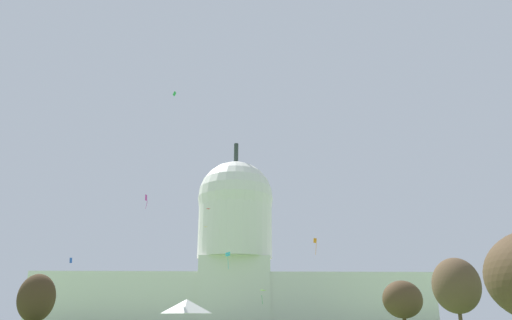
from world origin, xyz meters
TOP-DOWN VIEW (x-y plane):
  - capitol_building at (-2.62, 157.81)m, footprint 146.79×29.90m
  - event_tent at (-10.11, 62.30)m, footprint 6.69×5.60m
  - tree_east_far at (34.40, 77.64)m, footprint 11.15×10.15m
  - tree_east_mid at (32.18, 45.78)m, footprint 8.72×9.13m
  - tree_west_far at (-41.77, 74.18)m, footprint 8.62×8.20m
  - kite_magenta_mid at (-21.00, 73.24)m, footprint 0.49×0.93m
  - kite_lime_low at (4.17, 79.79)m, footprint 1.55×1.44m
  - kite_blue_low at (-37.01, 77.67)m, footprint 0.58×0.21m
  - kite_cyan_low at (-3.33, 80.07)m, footprint 1.14×1.10m
  - kite_green_high at (-17.70, 82.46)m, footprint 0.81×0.79m
  - kite_red_high at (-10.79, 119.27)m, footprint 1.21×0.85m
  - kite_orange_low at (13.07, 58.98)m, footprint 0.66×0.38m
  - kite_gold_mid at (-12.15, 132.59)m, footprint 1.12×0.87m

SIDE VIEW (x-z plane):
  - event_tent at x=-10.11m, z-range 0.07..6.38m
  - tree_east_far at x=34.40m, z-range 1.45..12.29m
  - tree_west_far at x=-41.77m, z-range 1.09..12.82m
  - tree_east_mid at x=32.18m, z-range 1.80..13.70m
  - kite_lime_low at x=4.17m, z-range 7.06..9.91m
  - kite_blue_low at x=-37.01m, z-range 14.31..15.46m
  - kite_orange_low at x=13.07m, z-range 14.58..17.62m
  - kite_cyan_low at x=-3.33m, z-range 14.71..18.48m
  - capitol_building at x=-2.62m, z-range -12.16..59.72m
  - kite_magenta_mid at x=-21.00m, z-range 26.01..29.19m
  - kite_gold_mid at x=-12.15m, z-range 32.03..32.40m
  - kite_red_high at x=-10.79m, z-range 35.12..35.31m
  - kite_green_high at x=-17.70m, z-range 56.66..57.86m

